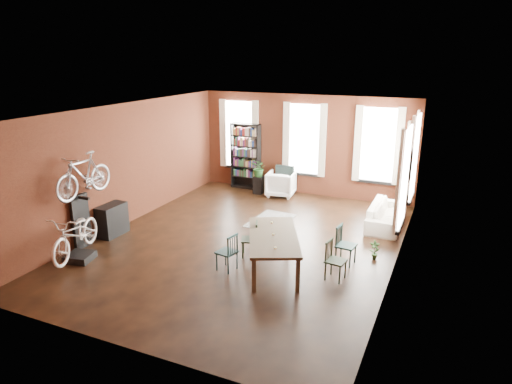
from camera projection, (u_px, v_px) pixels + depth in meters
The scene contains 19 objects.
room at pixel (265, 153), 10.93m from camera, with size 9.00×9.04×3.22m.
dining_table at pixel (273, 252), 9.71m from camera, with size 1.00×2.21×0.75m, color #4A3E2C.
dining_chair_a at pixel (227, 252), 9.61m from camera, with size 0.38×0.38×0.82m, color #1A3939.
dining_chair_b at pixel (250, 239), 10.27m from camera, with size 0.37×0.37×0.81m, color #1F2E1B.
dining_chair_c at pixel (336, 261), 9.20m from camera, with size 0.38×0.38×0.82m, color black.
dining_chair_d at pixel (346, 245), 9.88m from camera, with size 0.40×0.40×0.87m, color #173431.
bookshelf at pixel (246, 156), 15.32m from camera, with size 1.00×0.32×2.20m, color black.
white_armchair at pixel (281, 183), 14.63m from camera, with size 0.85×0.79×0.87m, color white.
cream_sofa at pixel (387, 211), 12.12m from camera, with size 2.08×0.61×0.81m, color beige.
striped_rug at pixel (271, 221), 12.55m from camera, with size 0.96×1.53×0.01m, color black.
bike_trainer at pixel (80, 257), 10.14m from camera, with size 0.54×0.54×0.16m, color black.
bike_wall_rack at pixel (81, 221), 10.67m from camera, with size 0.16×0.60×1.30m, color black.
console_table at pixel (112, 220), 11.48m from camera, with size 0.40×0.80×0.80m, color black.
plant_stand at pixel (258, 185), 14.91m from camera, with size 0.29×0.29×0.57m, color black.
plant_by_sofa at pixel (402, 202), 13.60m from camera, with size 0.38×0.68×0.30m, color #2E6327.
plant_small at pixel (374, 256), 10.20m from camera, with size 0.23×0.43×0.16m, color #2B5120.
bicycle_floor at pixel (74, 215), 9.82m from camera, with size 0.65×0.98×1.87m, color silver.
bicycle_hung at pixel (82, 161), 10.14m from camera, with size 0.47×1.00×1.66m, color #A5A8AD.
plant_on_stand at pixel (259, 170), 14.75m from camera, with size 0.52×0.58×0.45m, color #245823.
Camera 1 is at (4.41, -9.27, 4.43)m, focal length 32.00 mm.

